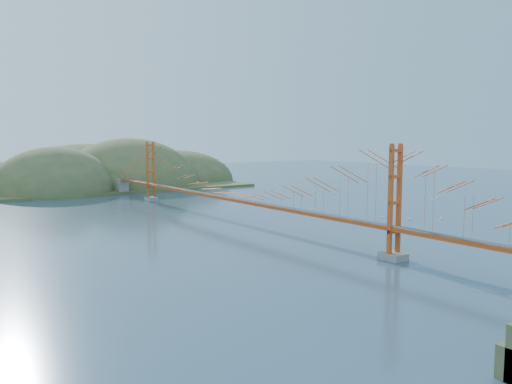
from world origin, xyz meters
TOP-DOWN VIEW (x-y plane):
  - ground at (0.00, 0.00)m, footprint 320.00×320.00m
  - bridge at (0.00, 0.18)m, footprint 2.20×94.40m
  - far_headlands at (2.21, 68.52)m, footprint 84.00×58.00m
  - sailboat_17 at (33.71, 37.58)m, footprint 0.55×0.53m
  - sailboat_15 at (38.23, 24.00)m, footprint 0.43×0.51m
  - sailboat_0 at (20.50, -10.96)m, footprint 0.62×0.62m
  - sailboat_9 at (48.22, -0.54)m, footprint 0.56×0.59m
  - sailboat_6 at (22.54, -14.65)m, footprint 0.58×0.61m
  - sailboat_4 at (43.61, 4.16)m, footprint 0.69×0.69m
  - sailboat_12 at (20.43, 24.04)m, footprint 0.57×0.52m
  - sailboat_8 at (39.55, 18.87)m, footprint 0.68×0.68m
  - sailboat_2 at (26.25, -17.48)m, footprint 0.56×0.56m
  - sailboat_1 at (27.38, 16.11)m, footprint 0.54×0.54m
  - sailboat_3 at (15.46, 16.45)m, footprint 0.62×0.56m
  - sailboat_10 at (14.18, -22.11)m, footprint 0.53×0.63m
  - sailboat_11 at (50.54, -0.07)m, footprint 0.55×0.54m
  - sailboat_5 at (40.47, -15.40)m, footprint 0.52×0.52m
  - sailboat_16 at (26.12, 7.51)m, footprint 0.65×0.65m
  - sailboat_7 at (33.93, 30.37)m, footprint 0.56×0.56m

SIDE VIEW (x-z plane):
  - ground at x=0.00m, z-range 0.00..0.00m
  - far_headlands at x=2.21m, z-range -12.50..12.50m
  - sailboat_1 at x=27.38m, z-range -0.15..0.41m
  - sailboat_5 at x=40.47m, z-range -0.15..0.43m
  - sailboat_2 at x=26.25m, z-range -0.16..0.43m
  - sailboat_7 at x=33.93m, z-range -0.16..0.43m
  - sailboat_15 at x=38.23m, z-range -0.16..0.44m
  - sailboat_17 at x=33.71m, z-range -0.17..0.45m
  - sailboat_11 at x=50.54m, z-range -0.17..0.45m
  - sailboat_12 at x=20.43m, z-range -0.18..0.47m
  - sailboat_9 at x=48.22m, z-range -0.18..0.48m
  - sailboat_6 at x=22.54m, z-range -0.19..0.49m
  - sailboat_0 at x=20.50m, z-range -0.19..0.50m
  - sailboat_3 at x=15.46m, z-range -0.20..0.50m
  - sailboat_16 at x=26.12m, z-range -0.20..0.50m
  - sailboat_4 at x=43.61m, z-range -0.20..0.52m
  - sailboat_10 at x=14.18m, z-range -0.21..0.52m
  - sailboat_8 at x=39.55m, z-range -0.21..0.53m
  - bridge at x=0.00m, z-range 1.01..13.01m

